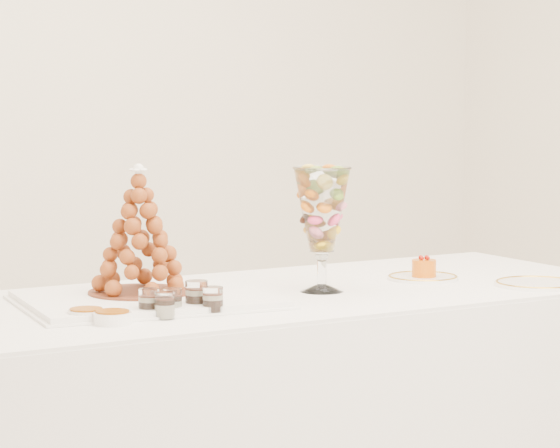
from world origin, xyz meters
TOP-DOWN VIEW (x-y plane):
  - buffet_table at (-0.07, 0.22)m, footprint 2.15×0.98m
  - lace_tray at (-0.42, 0.25)m, footprint 0.70×0.58m
  - macaron_vase at (0.07, 0.16)m, footprint 0.16×0.16m
  - cake_plate at (0.44, 0.18)m, footprint 0.21×0.21m
  - spare_plate at (0.63, -0.10)m, footprint 0.24×0.24m
  - verrine_a at (-0.51, 0.08)m, footprint 0.06×0.06m
  - verrine_b at (-0.46, 0.07)m, footprint 0.06×0.06m
  - verrine_c at (-0.38, 0.08)m, footprint 0.06×0.06m
  - verrine_d at (-0.50, 0.03)m, footprint 0.05×0.05m
  - verrine_e at (-0.37, 0.02)m, footprint 0.06×0.06m
  - ramekin_back at (-0.67, 0.11)m, footprint 0.09×0.09m
  - ramekin_front at (-0.63, 0.04)m, footprint 0.09×0.09m
  - croquembouche at (-0.42, 0.30)m, footprint 0.28×0.28m
  - mousse_cake at (0.44, 0.17)m, footprint 0.07×0.07m

SIDE VIEW (x-z plane):
  - buffet_table at x=-0.07m, z-range 0.00..0.80m
  - cake_plate at x=0.44m, z-range 0.80..0.81m
  - spare_plate at x=0.63m, z-range 0.80..0.81m
  - lace_tray at x=-0.42m, z-range 0.80..0.82m
  - ramekin_back at x=-0.67m, z-range 0.80..0.82m
  - ramekin_front at x=-0.63m, z-range 0.80..0.83m
  - verrine_b at x=-0.46m, z-range 0.80..0.86m
  - verrine_d at x=-0.50m, z-range 0.80..0.86m
  - verrine_e at x=-0.37m, z-range 0.80..0.87m
  - verrine_a at x=-0.51m, z-range 0.80..0.87m
  - mousse_cake at x=0.44m, z-range 0.80..0.86m
  - verrine_c at x=-0.38m, z-range 0.80..0.87m
  - croquembouche at x=-0.42m, z-range 0.81..1.15m
  - macaron_vase at x=0.07m, z-range 0.85..1.19m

